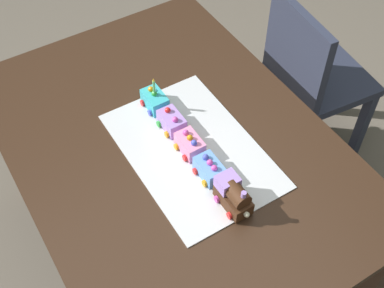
# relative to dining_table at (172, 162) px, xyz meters

# --- Properties ---
(ground_plane) EXTENTS (8.00, 8.00, 0.00)m
(ground_plane) POSITION_rel_dining_table_xyz_m (0.00, 0.00, -0.63)
(ground_plane) COLOR #6B6054
(dining_table) EXTENTS (1.40, 1.00, 0.74)m
(dining_table) POSITION_rel_dining_table_xyz_m (0.00, 0.00, 0.00)
(dining_table) COLOR #382316
(dining_table) RESTS_ON ground
(chair) EXTENTS (0.44, 0.44, 0.86)m
(chair) POSITION_rel_dining_table_xyz_m (0.19, -0.83, -0.16)
(chair) COLOR #2D3347
(chair) RESTS_ON ground
(cake_board) EXTENTS (0.60, 0.40, 0.00)m
(cake_board) POSITION_rel_dining_table_xyz_m (-0.07, -0.04, 0.11)
(cake_board) COLOR silver
(cake_board) RESTS_ON dining_table
(cake_locomotive) EXTENTS (0.14, 0.08, 0.12)m
(cake_locomotive) POSITION_rel_dining_table_xyz_m (-0.31, -0.04, 0.16)
(cake_locomotive) COLOR #472816
(cake_locomotive) RESTS_ON cake_board
(cake_car_flatbed_sky_blue) EXTENTS (0.10, 0.08, 0.07)m
(cake_car_flatbed_sky_blue) POSITION_rel_dining_table_xyz_m (-0.18, -0.04, 0.14)
(cake_car_flatbed_sky_blue) COLOR #669EEA
(cake_car_flatbed_sky_blue) RESTS_ON cake_board
(cake_car_caboose_bubblegum) EXTENTS (0.10, 0.08, 0.07)m
(cake_car_caboose_bubblegum) POSITION_rel_dining_table_xyz_m (-0.06, -0.04, 0.14)
(cake_car_caboose_bubblegum) COLOR pink
(cake_car_caboose_bubblegum) RESTS_ON cake_board
(cake_car_hopper_lavender) EXTENTS (0.10, 0.08, 0.07)m
(cake_car_hopper_lavender) POSITION_rel_dining_table_xyz_m (0.06, -0.04, 0.14)
(cake_car_hopper_lavender) COLOR #AD84E0
(cake_car_hopper_lavender) RESTS_ON cake_board
(cake_car_tanker_turquoise) EXTENTS (0.10, 0.08, 0.07)m
(cake_car_tanker_turquoise) POSITION_rel_dining_table_xyz_m (0.17, -0.04, 0.14)
(cake_car_tanker_turquoise) COLOR #38B7C6
(cake_car_tanker_turquoise) RESTS_ON cake_board
(birthday_candle) EXTENTS (0.01, 0.01, 0.06)m
(birthday_candle) POSITION_rel_dining_table_xyz_m (0.17, -0.04, 0.21)
(birthday_candle) COLOR #66D872
(birthday_candle) RESTS_ON cake_car_tanker_turquoise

